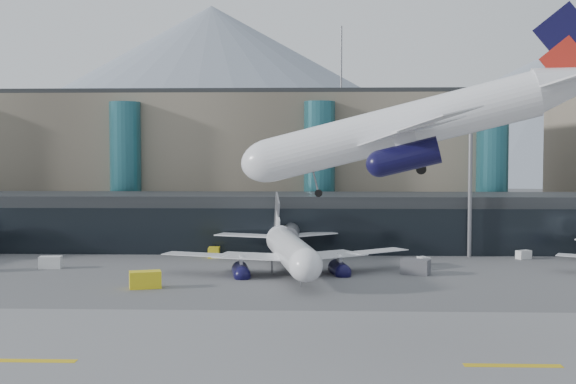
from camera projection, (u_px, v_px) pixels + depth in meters
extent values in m
plane|color=#515154|center=(277.00, 322.00, 74.41)|extent=(900.00, 900.00, 0.00)
cube|color=slate|center=(268.00, 363.00, 59.44)|extent=(400.00, 40.00, 0.04)
cube|color=gold|center=(29.00, 361.00, 60.13)|extent=(8.00, 1.00, 0.02)
cube|color=gold|center=(513.00, 366.00, 58.75)|extent=(8.00, 1.00, 0.02)
cube|color=black|center=(293.00, 221.00, 132.04)|extent=(170.00, 18.00, 10.00)
cube|color=black|center=(291.00, 232.00, 123.21)|extent=(170.00, 0.40, 8.00)
cylinder|color=slate|center=(291.00, 232.00, 121.10)|extent=(2.80, 14.00, 2.80)
cube|color=slate|center=(291.00, 250.00, 121.26)|extent=(1.20, 1.20, 2.40)
cube|color=gray|center=(187.00, 164.00, 164.31)|extent=(130.00, 30.00, 30.00)
cube|color=black|center=(187.00, 96.00, 163.50)|extent=(123.50, 28.00, 1.00)
cylinder|color=#255D67|center=(126.00, 170.00, 148.74)|extent=(6.40, 6.40, 28.00)
cylinder|color=#255D67|center=(319.00, 170.00, 147.36)|extent=(6.40, 6.40, 28.00)
cylinder|color=#255D67|center=(492.00, 170.00, 146.15)|extent=(6.40, 6.40, 28.00)
cylinder|color=slate|center=(341.00, 62.00, 161.90)|extent=(0.40, 0.40, 16.00)
cone|color=gray|center=(212.00, 94.00, 452.86)|extent=(400.00, 400.00, 110.00)
cone|color=gray|center=(566.00, 113.00, 445.92)|extent=(340.00, 340.00, 85.00)
cylinder|color=slate|center=(470.00, 183.00, 120.63)|extent=(0.70, 0.70, 25.00)
cube|color=slate|center=(471.00, 106.00, 119.96)|extent=(3.00, 1.20, 0.60)
cylinder|color=white|center=(420.00, 108.00, 64.77)|extent=(24.84, 7.60, 4.06)
ellipsoid|color=white|center=(286.00, 110.00, 66.97)|extent=(6.22, 4.85, 4.06)
cube|color=white|center=(442.00, 110.00, 55.89)|extent=(10.71, 18.48, 0.20)
cylinder|color=black|center=(424.00, 137.00, 58.31)|extent=(5.18, 2.93, 2.23)
cube|color=white|center=(437.00, 120.00, 73.08)|extent=(14.61, 17.89, 0.20)
cylinder|color=black|center=(423.00, 140.00, 71.38)|extent=(5.18, 2.93, 2.23)
cylinder|color=slate|center=(325.00, 138.00, 66.45)|extent=(0.16, 0.16, 3.25)
cylinder|color=black|center=(325.00, 154.00, 66.52)|extent=(0.75, 0.36, 0.72)
cylinder|color=black|center=(431.00, 154.00, 62.39)|extent=(0.97, 0.49, 0.93)
cylinder|color=black|center=(431.00, 154.00, 67.18)|extent=(0.97, 0.49, 0.93)
cylinder|color=white|center=(289.00, 239.00, 105.09)|extent=(8.66, 26.63, 4.35)
ellipsoid|color=white|center=(303.00, 251.00, 92.09)|extent=(5.31, 6.73, 4.35)
cone|color=white|center=(276.00, 226.00, 121.80)|extent=(5.54, 8.13, 4.35)
cube|color=white|center=(349.00, 242.00, 108.23)|extent=(19.07, 15.90, 0.22)
cylinder|color=black|center=(336.00, 258.00, 106.56)|extent=(3.24, 5.58, 2.39)
cube|color=white|center=(306.00, 225.00, 122.48)|extent=(10.02, 8.92, 0.17)
cube|color=white|center=(224.00, 244.00, 105.75)|extent=(19.79, 11.14, 0.22)
cylinder|color=black|center=(240.00, 260.00, 104.68)|extent=(3.24, 5.58, 2.39)
cube|color=white|center=(244.00, 226.00, 121.09)|extent=(10.44, 6.64, 0.17)
cube|color=slate|center=(275.00, 206.00, 121.99)|extent=(1.34, 6.45, 7.66)
cube|color=white|center=(276.00, 214.00, 120.94)|extent=(1.02, 4.34, 4.19)
cylinder|color=slate|center=(298.00, 269.00, 96.14)|extent=(0.18, 0.18, 3.48)
cylinder|color=black|center=(298.00, 280.00, 96.22)|extent=(0.40, 0.81, 0.77)
cylinder|color=black|center=(305.00, 267.00, 106.78)|extent=(0.55, 1.04, 0.99)
cylinder|color=black|center=(270.00, 268.00, 106.09)|extent=(0.55, 1.04, 0.99)
cube|color=silver|center=(51.00, 262.00, 109.10)|extent=(3.44, 2.21, 1.83)
cube|color=yellow|center=(214.00, 252.00, 120.72)|extent=(1.93, 2.99, 1.68)
cube|color=#525257|center=(415.00, 267.00, 103.57)|extent=(4.47, 3.52, 2.20)
cube|color=silver|center=(524.00, 255.00, 118.96)|extent=(2.81, 2.39, 1.42)
cube|color=silver|center=(424.00, 261.00, 112.92)|extent=(2.05, 2.38, 1.20)
cube|color=yellow|center=(145.00, 280.00, 92.94)|extent=(4.43, 3.16, 2.21)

